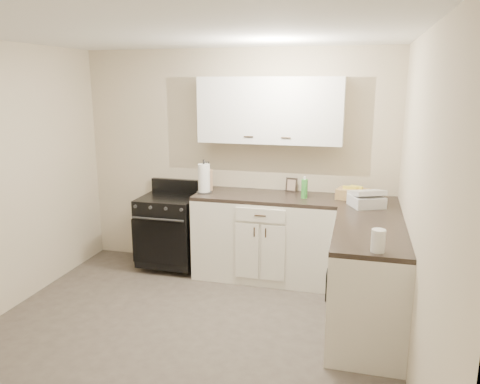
% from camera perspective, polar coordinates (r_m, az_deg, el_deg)
% --- Properties ---
extents(floor, '(3.60, 3.60, 0.00)m').
position_cam_1_polar(floor, '(4.19, -7.18, -17.48)').
color(floor, '#473F38').
rests_on(floor, ground).
extents(ceiling, '(3.60, 3.60, 0.00)m').
position_cam_1_polar(ceiling, '(3.62, -8.38, 18.92)').
color(ceiling, white).
rests_on(ceiling, wall_back).
extents(wall_back, '(3.60, 0.00, 3.60)m').
position_cam_1_polar(wall_back, '(5.39, -0.53, 3.81)').
color(wall_back, beige).
rests_on(wall_back, ground).
extents(wall_right, '(0.00, 3.60, 3.60)m').
position_cam_1_polar(wall_right, '(3.47, 20.99, -2.39)').
color(wall_right, beige).
rests_on(wall_right, ground).
extents(wall_front, '(3.60, 0.00, 3.60)m').
position_cam_1_polar(wall_front, '(2.24, -25.58, -11.36)').
color(wall_front, beige).
rests_on(wall_front, ground).
extents(base_cabinets_back, '(1.55, 0.60, 0.90)m').
position_cam_1_polar(base_cabinets_back, '(5.21, 3.17, -5.64)').
color(base_cabinets_back, silver).
rests_on(base_cabinets_back, floor).
extents(base_cabinets_right, '(0.60, 1.90, 0.90)m').
position_cam_1_polar(base_cabinets_right, '(4.51, 15.17, -9.15)').
color(base_cabinets_right, silver).
rests_on(base_cabinets_right, floor).
extents(countertop_back, '(1.55, 0.60, 0.04)m').
position_cam_1_polar(countertop_back, '(5.07, 3.24, -0.61)').
color(countertop_back, black).
rests_on(countertop_back, base_cabinets_back).
extents(countertop_right, '(0.60, 1.90, 0.04)m').
position_cam_1_polar(countertop_right, '(4.36, 15.54, -3.42)').
color(countertop_right, black).
rests_on(countertop_right, base_cabinets_right).
extents(upper_cabinets, '(1.55, 0.30, 0.70)m').
position_cam_1_polar(upper_cabinets, '(5.08, 3.71, 9.91)').
color(upper_cabinets, silver).
rests_on(upper_cabinets, wall_back).
extents(stove, '(0.65, 0.55, 0.78)m').
position_cam_1_polar(stove, '(5.50, -8.61, -4.61)').
color(stove, black).
rests_on(stove, floor).
extents(knife_block, '(0.12, 0.11, 0.25)m').
position_cam_1_polar(knife_block, '(5.25, -4.14, 1.44)').
color(knife_block, tan).
rests_on(knife_block, countertop_back).
extents(paper_towel, '(0.14, 0.14, 0.32)m').
position_cam_1_polar(paper_towel, '(5.17, -4.41, 1.67)').
color(paper_towel, white).
rests_on(paper_towel, countertop_back).
extents(soap_bottle, '(0.07, 0.07, 0.20)m').
position_cam_1_polar(soap_bottle, '(4.97, 7.86, 0.41)').
color(soap_bottle, green).
rests_on(soap_bottle, countertop_back).
extents(picture_frame, '(0.13, 0.06, 0.16)m').
position_cam_1_polar(picture_frame, '(5.23, 6.29, 0.87)').
color(picture_frame, black).
rests_on(picture_frame, countertop_back).
extents(wicker_basket, '(0.37, 0.29, 0.11)m').
position_cam_1_polar(wicker_basket, '(5.02, 13.64, -0.25)').
color(wicker_basket, tan).
rests_on(wicker_basket, countertop_right).
extents(countertop_grill, '(0.39, 0.38, 0.11)m').
position_cam_1_polar(countertop_grill, '(4.76, 15.15, -1.08)').
color(countertop_grill, silver).
rests_on(countertop_grill, countertop_right).
extents(glass_jar, '(0.11, 0.11, 0.17)m').
position_cam_1_polar(glass_jar, '(3.52, 16.49, -5.72)').
color(glass_jar, silver).
rests_on(glass_jar, countertop_right).
extents(oven_mitt_near, '(0.02, 0.14, 0.24)m').
position_cam_1_polar(oven_mitt_near, '(4.02, 10.58, -11.06)').
color(oven_mitt_near, black).
rests_on(oven_mitt_near, base_cabinets_right).
extents(oven_mitt_far, '(0.02, 0.16, 0.28)m').
position_cam_1_polar(oven_mitt_far, '(4.31, 10.83, -10.23)').
color(oven_mitt_far, black).
rests_on(oven_mitt_far, base_cabinets_right).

